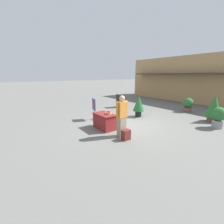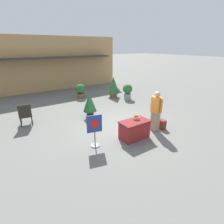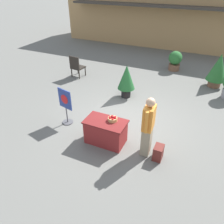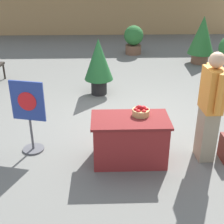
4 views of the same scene
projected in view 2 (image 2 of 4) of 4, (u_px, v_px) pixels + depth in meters
name	position (u px, v px, depth m)	size (l,w,h in m)	color
ground_plane	(119.00, 125.00, 8.30)	(120.00, 120.00, 0.00)	slate
storefront_building	(35.00, 63.00, 15.07)	(13.68, 4.68, 4.29)	tan
display_table	(134.00, 129.00, 7.04)	(1.21, 0.69, 0.75)	maroon
apple_basket	(136.00, 118.00, 7.06)	(0.27, 0.27, 0.16)	tan
person_visitor	(156.00, 111.00, 7.52)	(0.27, 0.61, 1.76)	gray
backpack	(162.00, 124.00, 7.91)	(0.24, 0.34, 0.42)	maroon
poster_board	(95.00, 130.00, 6.36)	(0.56, 0.36, 1.25)	#4C4C51
patio_chair	(25.00, 114.00, 8.12)	(0.62, 0.62, 1.05)	#28231E
potted_plant_near_left	(128.00, 91.00, 12.19)	(0.67, 0.67, 1.05)	gray
potted_plant_far_left	(90.00, 103.00, 8.87)	(0.69, 0.69, 1.35)	black
potted_plant_far_right	(113.00, 86.00, 12.53)	(0.83, 0.83, 1.48)	brown
potted_plant_near_right	(81.00, 90.00, 12.51)	(0.68, 0.68, 0.99)	brown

